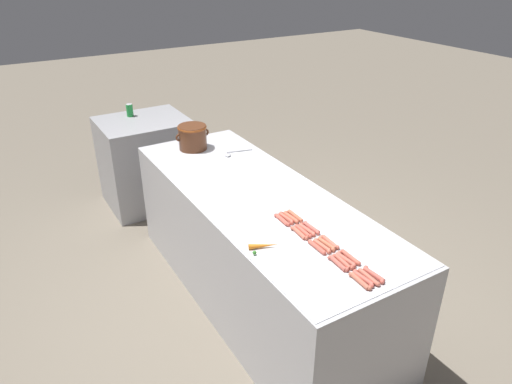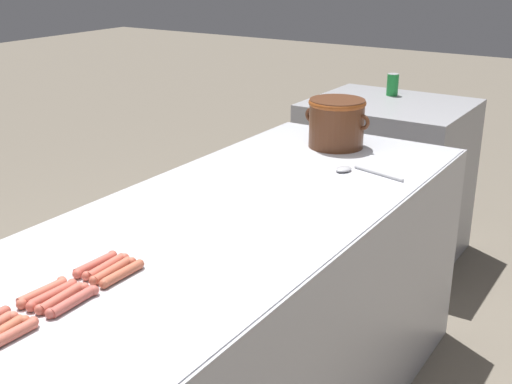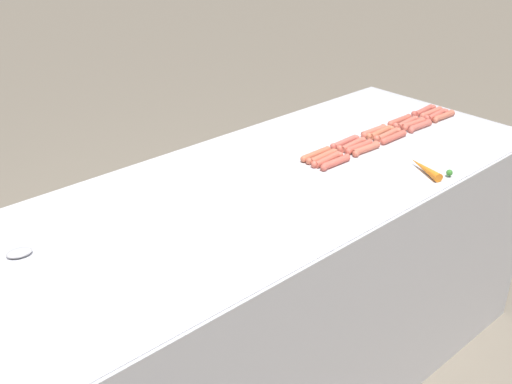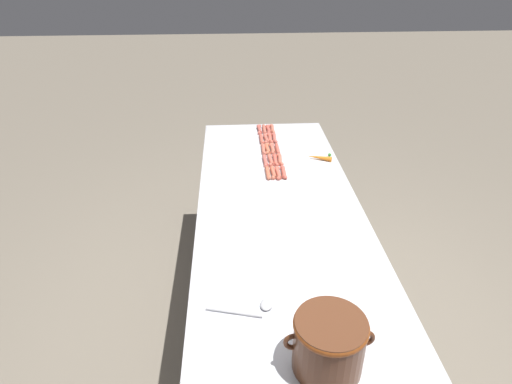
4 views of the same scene
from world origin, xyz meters
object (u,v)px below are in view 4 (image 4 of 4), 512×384
hot_dog_6 (270,138)px  hot_dog_12 (267,149)px  hot_dog_1 (274,138)px  hot_dog_16 (261,139)px  hot_dog_7 (272,148)px  hot_dog_10 (264,129)px  hot_dog_8 (275,160)px  hot_dog_4 (284,172)px  hot_dog_9 (278,173)px  hot_dog_3 (280,160)px  hot_dog_13 (270,160)px  hot_dog_18 (265,161)px  hot_dog_17 (263,149)px  hot_dog_15 (259,129)px  carrot (319,157)px  hot_dog_19 (268,173)px  serving_spoon (256,307)px  hot_dog_2 (277,149)px  hot_dog_5 (268,129)px  hot_dog_0 (272,129)px  hot_dog_14 (273,173)px  bean_pot (329,342)px

hot_dog_6 → hot_dog_12: bearing=79.5°
hot_dog_1 → hot_dog_16: 0.09m
hot_dog_7 → hot_dog_10: 0.35m
hot_dog_8 → hot_dog_6: bearing=-89.5°
hot_dog_4 → hot_dog_9: (0.03, 0.01, 0.00)m
hot_dog_3 → hot_dog_7: 0.18m
hot_dog_10 → hot_dog_13: same height
hot_dog_18 → hot_dog_17: bearing=-90.8°
hot_dog_17 → hot_dog_9: bearing=100.1°
hot_dog_15 → carrot: bearing=124.8°
hot_dog_13 → hot_dog_17: (0.03, -0.17, 0.00)m
hot_dog_19 → hot_dog_13: bearing=-100.1°
hot_dog_7 → hot_dog_16: same height
hot_dog_8 → serving_spoon: bearing=80.9°
hot_dog_6 → hot_dog_15: size_ratio=1.00×
hot_dog_3 → hot_dog_12: same height
hot_dog_15 → hot_dog_16: 0.18m
hot_dog_1 → hot_dog_19: bearing=80.1°
hot_dog_4 → hot_dog_17: (0.10, -0.34, 0.00)m
hot_dog_7 → hot_dog_6: bearing=-89.6°
hot_dog_13 → hot_dog_18: same height
hot_dog_4 → carrot: (-0.25, -0.19, 0.00)m
hot_dog_3 → hot_dog_4: same height
hot_dog_10 → hot_dog_12: size_ratio=1.00×
hot_dog_13 → hot_dog_16: size_ratio=1.00×
hot_dog_3 → hot_dog_8: size_ratio=1.00×
hot_dog_8 → carrot: carrot is taller
hot_dog_10 → hot_dog_13: (0.00, 0.53, 0.00)m
hot_dog_8 → hot_dog_15: 0.53m
hot_dog_2 → hot_dog_13: 0.19m
hot_dog_8 → hot_dog_15: bearing=-82.8°
carrot → hot_dog_15: bearing=-55.2°
hot_dog_5 → hot_dog_15: bearing=-3.9°
hot_dog_0 → serving_spoon: (0.23, 1.80, -0.00)m
hot_dog_0 → hot_dog_6: (0.03, 0.17, 0.00)m
hot_dog_0 → hot_dog_16: same height
hot_dog_9 → carrot: 0.35m
hot_dog_6 → hot_dog_12: (0.03, 0.18, 0.00)m
hot_dog_14 → serving_spoon: size_ratio=0.58×
hot_dog_4 → bean_pot: bearing=89.3°
hot_dog_1 → hot_dog_16: same height
hot_dog_5 → hot_dog_10: bearing=-11.3°
hot_dog_2 → hot_dog_9: bearing=84.8°
hot_dog_3 → hot_dog_18: size_ratio=1.00×
hot_dog_6 → hot_dog_14: size_ratio=1.00×
hot_dog_12 → hot_dog_19: same height
hot_dog_5 → hot_dog_2: bearing=95.0°
hot_dog_3 → hot_dog_4: 0.18m
hot_dog_2 → serving_spoon: (0.23, 1.45, -0.00)m
hot_dog_12 → hot_dog_13: (-0.00, 0.18, 0.00)m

